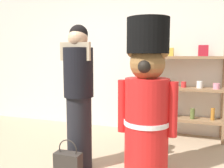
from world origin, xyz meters
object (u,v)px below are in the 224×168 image
object	(u,v)px
person_shopper	(79,95)
teddy_bear_guard	(147,100)
merchandise_shelf	(183,85)
shopping_bag	(68,166)

from	to	relation	value
person_shopper	teddy_bear_guard	bearing A→B (deg)	8.60
merchandise_shelf	teddy_bear_guard	distance (m)	1.44
merchandise_shelf	teddy_bear_guard	xyz separation A→B (m)	(-0.31, -1.40, -0.01)
merchandise_shelf	teddy_bear_guard	world-z (taller)	teddy_bear_guard
merchandise_shelf	shopping_bag	bearing A→B (deg)	-120.02
merchandise_shelf	person_shopper	xyz separation A→B (m)	(-1.08, -1.52, 0.03)
teddy_bear_guard	person_shopper	bearing A→B (deg)	-171.40
person_shopper	shopping_bag	world-z (taller)	person_shopper
teddy_bear_guard	person_shopper	size ratio (longest dim) A/B	1.03
person_shopper	shopping_bag	bearing A→B (deg)	-86.40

